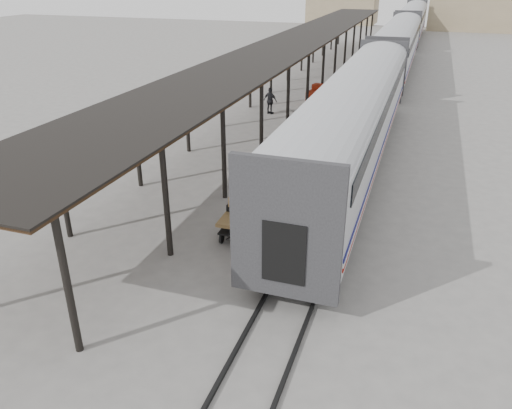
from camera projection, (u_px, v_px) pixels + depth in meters
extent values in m
plane|color=slate|center=(229.00, 234.00, 18.41)|extent=(160.00, 160.00, 0.00)
cube|color=silver|center=(354.00, 118.00, 23.23)|extent=(3.00, 24.00, 2.90)
cube|color=#28282B|center=(286.00, 233.00, 13.03)|extent=(3.04, 0.22, 3.50)
cube|color=black|center=(323.00, 96.00, 23.29)|extent=(0.04, 22.08, 0.65)
cube|color=black|center=(351.00, 152.00, 23.96)|extent=(2.55, 23.04, 0.50)
cube|color=silver|center=(397.00, 45.00, 45.52)|extent=(3.00, 24.00, 2.90)
cube|color=#28282B|center=(384.00, 67.00, 35.32)|extent=(3.04, 0.22, 3.50)
cube|color=black|center=(381.00, 34.00, 45.57)|extent=(0.04, 22.08, 0.65)
cube|color=black|center=(395.00, 64.00, 46.24)|extent=(2.55, 23.04, 0.50)
cube|color=silver|center=(412.00, 21.00, 67.80)|extent=(3.00, 24.00, 2.90)
cube|color=#28282B|center=(407.00, 30.00, 57.60)|extent=(3.04, 0.22, 3.50)
cube|color=black|center=(401.00, 13.00, 67.86)|extent=(0.04, 22.08, 0.65)
cube|color=black|center=(410.00, 34.00, 68.52)|extent=(2.55, 23.04, 0.50)
cube|color=black|center=(276.00, 193.00, 16.50)|extent=(0.50, 1.70, 2.00)
imported|color=white|center=(276.00, 197.00, 16.56)|extent=(0.72, 0.89, 1.72)
cube|color=#A27945|center=(263.00, 213.00, 16.81)|extent=(0.57, 0.25, 0.42)
cube|color=#422B19|center=(301.00, 40.00, 38.26)|extent=(4.60, 64.00, 0.18)
cube|color=black|center=(301.00, 38.00, 38.21)|extent=(4.90, 64.30, 0.06)
cylinder|color=black|center=(275.00, 65.00, 39.71)|extent=(0.20, 0.20, 4.00)
cylinder|color=black|center=(342.00, 27.00, 66.27)|extent=(0.20, 0.20, 4.00)
cylinder|color=black|center=(67.00, 285.00, 11.95)|extent=(0.20, 0.20, 4.00)
cylinder|color=black|center=(326.00, 68.00, 38.52)|extent=(0.20, 0.20, 4.00)
cylinder|color=black|center=(373.00, 28.00, 65.09)|extent=(0.20, 0.20, 4.00)
cube|color=black|center=(386.00, 73.00, 46.81)|extent=(0.10, 150.00, 0.12)
cube|color=black|center=(402.00, 74.00, 46.39)|extent=(0.10, 150.00, 0.12)
cube|color=tan|center=(489.00, 3.00, 79.50)|extent=(18.00, 10.00, 8.00)
cube|color=tan|center=(343.00, 6.00, 90.31)|extent=(12.00, 8.00, 6.00)
cube|color=olive|center=(243.00, 213.00, 18.16)|extent=(1.31, 2.43, 0.12)
cube|color=black|center=(243.00, 222.00, 18.31)|extent=(1.20, 2.33, 0.06)
cylinder|color=black|center=(222.00, 238.00, 17.73)|extent=(0.09, 0.40, 0.40)
cylinder|color=black|center=(248.00, 242.00, 17.46)|extent=(0.09, 0.40, 0.40)
cylinder|color=black|center=(239.00, 215.00, 19.37)|extent=(0.09, 0.40, 0.40)
cylinder|color=black|center=(264.00, 219.00, 19.10)|extent=(0.09, 0.40, 0.40)
cube|color=#3A3A3D|center=(242.00, 202.00, 18.63)|extent=(0.72, 0.51, 0.24)
cube|color=#A27945|center=(256.00, 203.00, 18.58)|extent=(0.57, 0.40, 0.20)
cube|color=black|center=(236.00, 208.00, 18.19)|extent=(0.65, 0.48, 0.24)
cube|color=brown|center=(251.00, 209.00, 18.13)|extent=(0.52, 0.38, 0.18)
cube|color=#482D1D|center=(243.00, 198.00, 18.45)|extent=(0.63, 0.52, 0.20)
cube|color=#A27945|center=(236.00, 202.00, 18.10)|extent=(0.65, 0.56, 0.22)
cube|color=#3A3A3D|center=(243.00, 193.00, 18.41)|extent=(0.49, 0.36, 0.17)
cube|color=maroon|center=(316.00, 97.00, 35.60)|extent=(1.30, 1.81, 0.98)
cube|color=maroon|center=(319.00, 87.00, 35.66)|extent=(1.04, 0.83, 0.38)
cylinder|color=black|center=(307.00, 104.00, 35.51)|extent=(0.21, 0.41, 0.39)
cylinder|color=black|center=(318.00, 105.00, 35.11)|extent=(0.21, 0.41, 0.39)
cylinder|color=black|center=(314.00, 100.00, 36.44)|extent=(0.21, 0.41, 0.39)
cylinder|color=black|center=(325.00, 102.00, 36.04)|extent=(0.21, 0.41, 0.39)
imported|color=navy|center=(243.00, 198.00, 17.13)|extent=(0.60, 0.74, 1.75)
imported|color=black|center=(270.00, 101.00, 33.43)|extent=(1.13, 0.73, 1.78)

